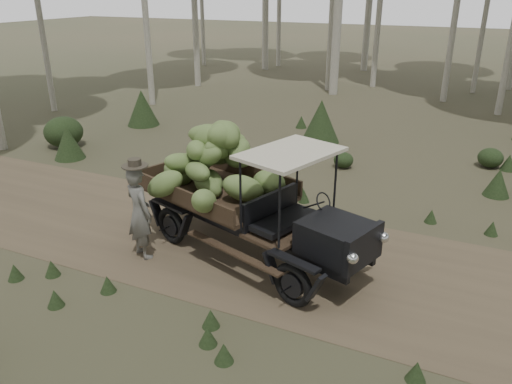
# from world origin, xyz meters

# --- Properties ---
(ground) EXTENTS (120.00, 120.00, 0.00)m
(ground) POSITION_xyz_m (0.00, 0.00, 0.00)
(ground) COLOR #473D2B
(ground) RESTS_ON ground
(dirt_track) EXTENTS (70.00, 4.00, 0.01)m
(dirt_track) POSITION_xyz_m (0.00, 0.00, 0.00)
(dirt_track) COLOR brown
(dirt_track) RESTS_ON ground
(banana_truck) EXTENTS (5.05, 3.04, 2.51)m
(banana_truck) POSITION_xyz_m (-2.79, 0.08, 1.42)
(banana_truck) COLOR black
(banana_truck) RESTS_ON ground
(farmer) EXTENTS (0.76, 0.65, 1.92)m
(farmer) POSITION_xyz_m (-4.05, -1.06, 0.91)
(farmer) COLOR #5B5A54
(farmer) RESTS_ON ground
(undergrowth) EXTENTS (23.65, 21.74, 1.37)m
(undergrowth) POSITION_xyz_m (-0.76, 0.50, 0.54)
(undergrowth) COLOR #233319
(undergrowth) RESTS_ON ground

